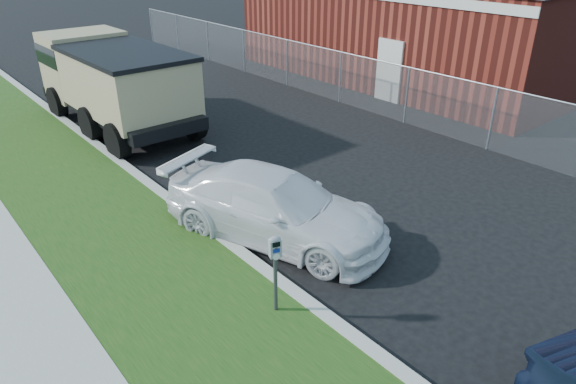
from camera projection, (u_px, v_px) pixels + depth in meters
ground at (371, 232)px, 10.62m from camera, size 120.00×120.00×0.00m
streetside at (64, 290)px, 8.80m from camera, size 6.12×50.00×0.15m
chainlink_fence at (341, 67)px, 18.27m from camera, size 0.06×30.06×30.00m
brick_building at (425, 22)px, 21.98m from camera, size 9.20×14.20×4.17m
parking_meter at (275, 258)px, 7.80m from camera, size 0.22×0.18×1.37m
white_wagon at (272, 205)px, 10.24m from camera, size 3.43×5.05×1.36m
dump_truck at (112, 79)px, 15.93m from camera, size 2.83×6.82×2.65m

